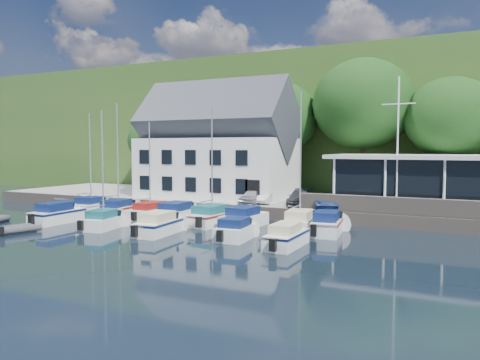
{
  "coord_description": "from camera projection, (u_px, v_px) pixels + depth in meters",
  "views": [
    {
      "loc": [
        14.42,
        -22.53,
        5.67
      ],
      "look_at": [
        -0.96,
        9.0,
        3.22
      ],
      "focal_mm": 35.0,
      "sensor_mm": 36.0,
      "label": 1
    }
  ],
  "objects": [
    {
      "name": "boat_r1_4",
      "position": [
        212.0,
        163.0,
        33.95
      ],
      "size": [
        2.94,
        6.52,
        9.12
      ],
      "primitive_type": null,
      "rotation": [
        0.0,
        0.0,
        -0.12
      ],
      "color": "white",
      "rests_on": "ground"
    },
    {
      "name": "quay",
      "position": [
        290.0,
        204.0,
        42.55
      ],
      "size": [
        60.0,
        13.0,
        1.0
      ],
      "primitive_type": "cube",
      "color": "#979892",
      "rests_on": "ground"
    },
    {
      "name": "boat_r1_6",
      "position": [
        300.0,
        166.0,
        31.49
      ],
      "size": [
        2.67,
        6.23,
        8.77
      ],
      "primitive_type": null,
      "rotation": [
        0.0,
        0.0,
        0.13
      ],
      "color": "white",
      "rests_on": "ground"
    },
    {
      "name": "dinghy_1",
      "position": [
        14.0,
        228.0,
        30.89
      ],
      "size": [
        2.47,
        3.19,
        0.65
      ],
      "primitive_type": null,
      "rotation": [
        0.0,
        0.0,
        -0.31
      ],
      "color": "#3C3D42",
      "rests_on": "ground"
    },
    {
      "name": "tree_0",
      "position": [
        154.0,
        153.0,
        53.49
      ],
      "size": [
        5.91,
        5.91,
        8.08
      ],
      "primitive_type": null,
      "color": "#153811",
      "rests_on": "quay"
    },
    {
      "name": "tree_2",
      "position": [
        277.0,
        137.0,
        47.58
      ],
      "size": [
        8.32,
        8.32,
        11.37
      ],
      "primitive_type": null,
      "color": "#153811",
      "rests_on": "quay"
    },
    {
      "name": "car_white",
      "position": [
        267.0,
        196.0,
        39.17
      ],
      "size": [
        1.3,
        3.46,
        1.13
      ],
      "primitive_type": "imported",
      "rotation": [
        0.0,
        0.0,
        0.03
      ],
      "color": "silver",
      "rests_on": "quay"
    },
    {
      "name": "boat_r1_2",
      "position": [
        150.0,
        167.0,
        36.93
      ],
      "size": [
        2.18,
        5.93,
        8.2
      ],
      "primitive_type": null,
      "rotation": [
        0.0,
        0.0,
        -0.06
      ],
      "color": "white",
      "rests_on": "ground"
    },
    {
      "name": "tree_4",
      "position": [
        450.0,
        139.0,
        40.61
      ],
      "size": [
        7.88,
        7.88,
        10.77
      ],
      "primitive_type": null,
      "color": "#153811",
      "rests_on": "quay"
    },
    {
      "name": "club_pavilion",
      "position": [
        418.0,
        181.0,
        36.22
      ],
      "size": [
        13.2,
        7.2,
        4.1
      ],
      "primitive_type": null,
      "color": "black",
      "rests_on": "quay"
    },
    {
      "name": "car_dgrey",
      "position": [
        300.0,
        198.0,
        37.62
      ],
      "size": [
        2.47,
        4.54,
        1.25
      ],
      "primitive_type": "imported",
      "rotation": [
        0.0,
        0.0,
        0.18
      ],
      "color": "#303035",
      "rests_on": "quay"
    },
    {
      "name": "seawall",
      "position": [
        427.0,
        207.0,
        31.76
      ],
      "size": [
        18.0,
        0.5,
        1.2
      ],
      "primitive_type": "cube",
      "color": "#706359",
      "rests_on": "quay"
    },
    {
      "name": "boat_r1_0",
      "position": [
        90.0,
        163.0,
        40.16
      ],
      "size": [
        2.27,
        5.33,
        8.71
      ],
      "primitive_type": null,
      "rotation": [
        0.0,
        0.0,
        0.04
      ],
      "color": "white",
      "rests_on": "ground"
    },
    {
      "name": "hillside",
      "position": [
        377.0,
        134.0,
        81.93
      ],
      "size": [
        160.0,
        75.0,
        16.0
      ],
      "primitive_type": "cube",
      "color": "#2F541F",
      "rests_on": "ground"
    },
    {
      "name": "quay_face",
      "position": [
        262.0,
        213.0,
        36.73
      ],
      "size": [
        60.0,
        0.3,
        1.0
      ],
      "primitive_type": "cube",
      "color": "#706359",
      "rests_on": "ground"
    },
    {
      "name": "flagpole",
      "position": [
        398.0,
        145.0,
        33.78
      ],
      "size": [
        2.34,
        0.2,
        9.74
      ],
      "primitive_type": null,
      "color": "white",
      "rests_on": "quay"
    },
    {
      "name": "boat_r2_2",
      "position": [
        160.0,
        223.0,
        30.61
      ],
      "size": [
        2.43,
        6.31,
        1.47
      ],
      "primitive_type": null,
      "rotation": [
        0.0,
        0.0,
        0.08
      ],
      "color": "white",
      "rests_on": "ground"
    },
    {
      "name": "boat_r1_5",
      "position": [
        244.0,
        217.0,
        33.4
      ],
      "size": [
        2.6,
        5.9,
        1.47
      ],
      "primitive_type": null,
      "rotation": [
        0.0,
        0.0,
        -0.08
      ],
      "color": "white",
      "rests_on": "ground"
    },
    {
      "name": "boat_r1_1",
      "position": [
        118.0,
        163.0,
        37.86
      ],
      "size": [
        2.76,
        6.25,
        8.86
      ],
      "primitive_type": null,
      "rotation": [
        0.0,
        0.0,
        0.11
      ],
      "color": "white",
      "rests_on": "ground"
    },
    {
      "name": "car_silver",
      "position": [
        252.0,
        197.0,
        38.61
      ],
      "size": [
        1.55,
        3.58,
        1.2
      ],
      "primitive_type": "imported",
      "rotation": [
        0.0,
        0.0,
        0.04
      ],
      "color": "#BBBBC0",
      "rests_on": "quay"
    },
    {
      "name": "boat_r2_4",
      "position": [
        287.0,
        235.0,
        26.55
      ],
      "size": [
        1.67,
        5.49,
        1.39
      ],
      "primitive_type": null,
      "rotation": [
        0.0,
        0.0,
        -0.0
      ],
      "color": "white",
      "rests_on": "ground"
    },
    {
      "name": "boat_r2_0",
      "position": [
        57.0,
        213.0,
        35.07
      ],
      "size": [
        1.94,
        6.1,
        1.57
      ],
      "primitive_type": null,
      "rotation": [
        0.0,
        0.0,
        0.01
      ],
      "color": "white",
      "rests_on": "ground"
    },
    {
      "name": "field_patch",
      "position": [
        431.0,
        90.0,
        85.04
      ],
      "size": [
        50.0,
        30.0,
        0.3
      ],
      "primitive_type": "cube",
      "color": "#536231",
      "rests_on": "hillside"
    },
    {
      "name": "harbor_building",
      "position": [
        217.0,
        151.0,
        44.38
      ],
      "size": [
        14.4,
        8.2,
        8.7
      ],
      "primitive_type": null,
      "color": "white",
      "rests_on": "quay"
    },
    {
      "name": "ground",
      "position": [
        186.0,
        246.0,
        26.9
      ],
      "size": [
        180.0,
        180.0,
        0.0
      ],
      "primitive_type": "plane",
      "color": "black",
      "rests_on": "ground"
    },
    {
      "name": "boat_r2_1",
      "position": [
        103.0,
        170.0,
        32.28
      ],
      "size": [
        2.66,
        5.15,
        8.25
      ],
      "primitive_type": null,
      "rotation": [
        0.0,
        0.0,
        0.17
      ],
      "color": "white",
      "rests_on": "ground"
    },
    {
      "name": "boat_r2_3",
      "position": [
        236.0,
        228.0,
        28.79
      ],
      "size": [
        2.29,
        4.81,
        1.36
      ],
      "primitive_type": null,
      "rotation": [
        0.0,
        0.0,
        0.08
      ],
      "color": "white",
      "rests_on": "ground"
    },
    {
      "name": "tree_1",
      "position": [
        202.0,
        139.0,
        51.81
      ],
      "size": [
        8.16,
        8.16,
        11.15
      ],
      "primitive_type": null,
      "color": "#153811",
      "rests_on": "quay"
    },
    {
      "name": "boat_r1_3",
      "position": [
        177.0,
        212.0,
        35.68
      ],
      "size": [
        2.27,
        6.59,
        1.52
      ],
      "primitive_type": null,
      "rotation": [
        0.0,
        0.0,
        0.03
      ],
      "color": "white",
      "rests_on": "ground"
    },
    {
      "name": "gangway",
      "position": [
        85.0,
        210.0,
        42.18
      ],
      "size": [
        1.2,
        6.0,
        1.4
      ],
      "primitive_type": null,
      "color": "silver",
      "rests_on": "ground"
    },
    {
      "name": "boat_r1_7",
      "position": [
        327.0,
        223.0,
        30.5
      ],
      "size": [
        2.59,
        5.74,
        1.53
      ],
      "primitive_type": null,
      "rotation": [
        0.0,
        0.0,
        0.13
      ],
      "color": "white",
      "rests_on": "ground"
    },
    {
      "name": "car_blue",
      "position": [
        326.0,
        200.0,
        35.85
      ],
      "size": [
        2.47,
        3.78,
        1.2
      ],
      "primitive_type": "imported",
      "rotation": [
        0.0,
        0.0,
        0.34
      ],
      "color": "navy",
      "rests_on": "quay"
    },
    {
      "name": "tree_3",
      "position": [
        363.0,
        128.0,
        44.25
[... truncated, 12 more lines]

